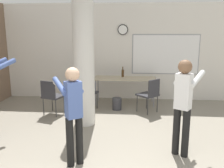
% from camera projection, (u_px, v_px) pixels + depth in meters
% --- Properties ---
extents(wall_back, '(8.00, 0.15, 2.80)m').
position_uv_depth(wall_back, '(121.00, 52.00, 7.38)').
color(wall_back, silver).
rests_on(wall_back, ground_plane).
extents(support_pillar, '(0.45, 0.45, 2.80)m').
position_uv_depth(support_pillar, '(84.00, 61.00, 5.30)').
color(support_pillar, silver).
rests_on(support_pillar, ground_plane).
extents(folding_table, '(1.70, 0.63, 0.74)m').
position_uv_depth(folding_table, '(125.00, 80.00, 6.94)').
color(folding_table, tan).
rests_on(folding_table, ground_plane).
extents(bottle_on_table, '(0.07, 0.07, 0.29)m').
position_uv_depth(bottle_on_table, '(123.00, 73.00, 7.03)').
color(bottle_on_table, '#4C3319').
rests_on(bottle_on_table, folding_table).
extents(waste_bin, '(0.24, 0.24, 0.31)m').
position_uv_depth(waste_bin, '(117.00, 104.00, 6.53)').
color(waste_bin, '#38383D').
rests_on(waste_bin, ground_plane).
extents(chair_table_left, '(0.55, 0.55, 0.87)m').
position_uv_depth(chair_table_left, '(86.00, 91.00, 6.39)').
color(chair_table_left, '#2D2D33').
rests_on(chair_table_left, ground_plane).
extents(chair_near_pillar, '(0.55, 0.55, 0.87)m').
position_uv_depth(chair_near_pillar, '(52.00, 95.00, 6.05)').
color(chair_near_pillar, '#2D2D33').
rests_on(chair_near_pillar, ground_plane).
extents(chair_table_right, '(0.62, 0.62, 0.87)m').
position_uv_depth(chair_table_right, '(150.00, 93.00, 6.20)').
color(chair_table_right, '#2D2D33').
rests_on(chair_table_right, ground_plane).
extents(person_playing_side, '(0.57, 0.66, 1.61)m').
position_uv_depth(person_playing_side, '(184.00, 100.00, 4.02)').
color(person_playing_side, black).
rests_on(person_playing_side, ground_plane).
extents(person_playing_front, '(0.55, 0.61, 1.53)m').
position_uv_depth(person_playing_front, '(73.00, 109.00, 3.73)').
color(person_playing_front, black).
rests_on(person_playing_front, ground_plane).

